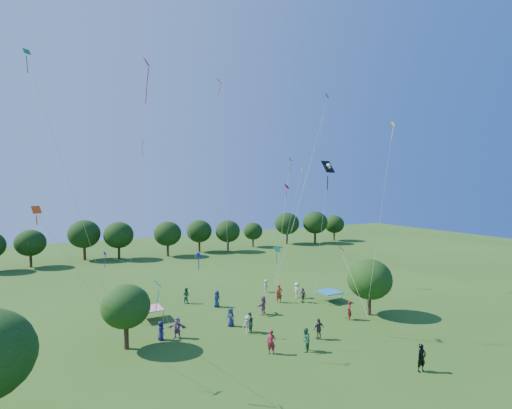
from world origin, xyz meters
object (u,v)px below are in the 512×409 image
object	(u,v)px
tent_blue	(329,292)
near_tree_north	(126,306)
man_in_black	(422,358)
tent_red_stripe	(150,309)
red_high_kite	(157,107)
near_tree_east	(370,279)
pirate_kite	(328,170)

from	to	relation	value
tent_blue	near_tree_north	bearing A→B (deg)	-173.92
near_tree_north	man_in_black	xyz separation A→B (m)	(16.76, -13.32, -2.35)
tent_red_stripe	red_high_kite	xyz separation A→B (m)	(0.21, -2.61, 18.18)
near_tree_east	red_high_kite	distance (m)	25.23
near_tree_east	man_in_black	world-z (taller)	near_tree_east
red_high_kite	pirate_kite	bearing A→B (deg)	-35.02
tent_red_stripe	pirate_kite	world-z (taller)	pirate_kite
tent_red_stripe	red_high_kite	world-z (taller)	red_high_kite
tent_red_stripe	pirate_kite	size ratio (longest dim) A/B	0.17
tent_blue	tent_red_stripe	bearing A→B (deg)	169.47
near_tree_east	man_in_black	bearing A→B (deg)	-117.43
near_tree_north	tent_red_stripe	bearing A→B (deg)	60.94
pirate_kite	red_high_kite	size ratio (longest dim) A/B	0.60
tent_blue	pirate_kite	distance (m)	16.09
tent_blue	red_high_kite	world-z (taller)	red_high_kite
man_in_black	red_high_kite	bearing A→B (deg)	134.84
near_tree_north	tent_blue	size ratio (longest dim) A/B	2.26
tent_red_stripe	tent_blue	distance (m)	18.67
near_tree_east	pirate_kite	bearing A→B (deg)	-162.57
tent_blue	red_high_kite	size ratio (longest dim) A/B	0.10
near_tree_east	man_in_black	size ratio (longest dim) A/B	2.86
tent_blue	man_in_black	bearing A→B (deg)	-106.97
near_tree_north	tent_blue	world-z (taller)	near_tree_north
near_tree_east	red_high_kite	xyz separation A→B (m)	(-18.74, 6.09, 15.75)
near_tree_north	red_high_kite	bearing A→B (deg)	42.47
near_tree_north	tent_red_stripe	size ratio (longest dim) A/B	2.26
red_high_kite	man_in_black	bearing A→B (deg)	-50.81
near_tree_east	tent_blue	size ratio (longest dim) A/B	2.45
pirate_kite	near_tree_east	bearing A→B (deg)	17.43
near_tree_east	tent_blue	distance (m)	5.85
pirate_kite	red_high_kite	bearing A→B (deg)	144.98
tent_red_stripe	man_in_black	xyz separation A→B (m)	(13.59, -19.03, -0.10)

